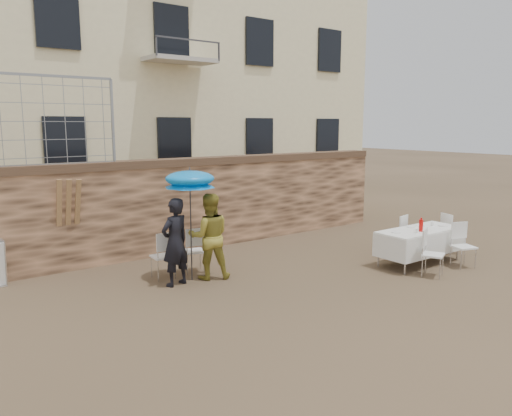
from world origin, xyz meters
TOP-DOWN VIEW (x-y plane):
  - ground at (0.00, 0.00)m, footprint 80.00×80.00m
  - stone_wall at (0.00, 5.00)m, footprint 13.00×0.50m
  - chain_link_fence at (-3.00, 5.00)m, footprint 3.20×0.06m
  - man_suit at (-1.19, 2.63)m, footprint 0.70×0.55m
  - woman_dress at (-0.44, 2.63)m, footprint 1.03×0.93m
  - umbrella at (-0.79, 2.73)m, footprint 0.98×0.98m
  - couple_chair_left at (-1.19, 3.18)m, footprint 0.50×0.50m
  - couple_chair_right at (-0.49, 3.18)m, footprint 0.59×0.59m
  - banquet_table at (3.85, 0.80)m, footprint 2.10×0.85m
  - soda_bottle at (3.65, 0.65)m, footprint 0.09×0.09m
  - table_chair_front_left at (3.25, 0.05)m, footprint 0.64×0.64m
  - table_chair_front_right at (4.35, 0.05)m, footprint 0.61×0.61m
  - table_chair_back at (4.05, 1.60)m, footprint 0.57×0.57m
  - table_chair_side at (5.25, 0.90)m, footprint 0.61×0.61m
  - wood_planks at (-2.42, 4.76)m, footprint 0.70×0.20m

SIDE VIEW (x-z plane):
  - ground at x=0.00m, z-range 0.00..0.00m
  - couple_chair_left at x=-1.19m, z-range 0.00..0.96m
  - couple_chair_right at x=-0.49m, z-range 0.00..0.96m
  - table_chair_front_left at x=3.25m, z-range 0.00..0.96m
  - table_chair_front_right at x=4.35m, z-range 0.00..0.96m
  - table_chair_back at x=4.05m, z-range 0.00..0.96m
  - table_chair_side at x=5.25m, z-range 0.00..0.96m
  - banquet_table at x=3.85m, z-range 0.34..1.12m
  - man_suit at x=-1.19m, z-range 0.00..1.69m
  - woman_dress at x=-0.44m, z-range 0.00..1.72m
  - soda_bottle at x=3.65m, z-range 0.77..1.04m
  - wood_planks at x=-2.42m, z-range 0.00..2.00m
  - stone_wall at x=0.00m, z-range 0.00..2.20m
  - umbrella at x=-0.79m, z-range 0.92..2.99m
  - chain_link_fence at x=-3.00m, z-range 2.20..4.00m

